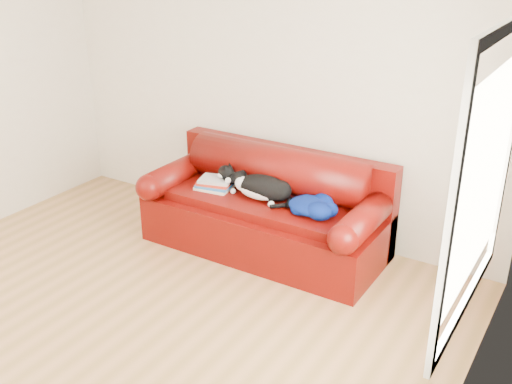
{
  "coord_description": "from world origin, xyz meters",
  "views": [
    {
      "loc": [
        2.71,
        -2.57,
        2.59
      ],
      "look_at": [
        0.28,
        1.35,
        0.6
      ],
      "focal_mm": 42.0,
      "sensor_mm": 36.0,
      "label": 1
    }
  ],
  "objects_px": {
    "sofa_base": "(265,224)",
    "cat": "(262,188)",
    "blanket": "(312,205)",
    "book_stack": "(215,184)"
  },
  "relations": [
    {
      "from": "sofa_base",
      "to": "cat",
      "type": "relative_size",
      "value": 2.96
    },
    {
      "from": "cat",
      "to": "blanket",
      "type": "bearing_deg",
      "value": -2.66
    },
    {
      "from": "blanket",
      "to": "cat",
      "type": "bearing_deg",
      "value": 177.83
    },
    {
      "from": "sofa_base",
      "to": "blanket",
      "type": "height_order",
      "value": "blanket"
    },
    {
      "from": "book_stack",
      "to": "blanket",
      "type": "height_order",
      "value": "blanket"
    },
    {
      "from": "book_stack",
      "to": "cat",
      "type": "relative_size",
      "value": 0.47
    },
    {
      "from": "book_stack",
      "to": "blanket",
      "type": "xyz_separation_m",
      "value": [
        0.96,
        0.02,
        0.01
      ]
    },
    {
      "from": "cat",
      "to": "blanket",
      "type": "xyz_separation_m",
      "value": [
        0.49,
        -0.02,
        -0.04
      ]
    },
    {
      "from": "sofa_base",
      "to": "cat",
      "type": "height_order",
      "value": "cat"
    },
    {
      "from": "book_stack",
      "to": "blanket",
      "type": "relative_size",
      "value": 0.71
    }
  ]
}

